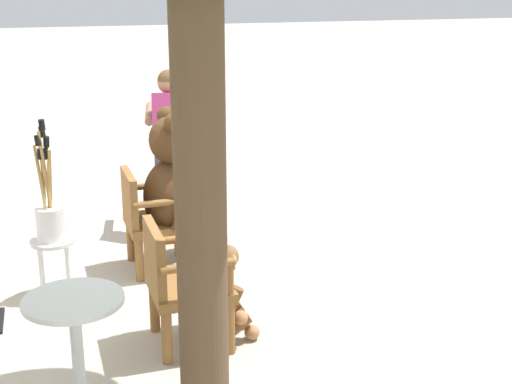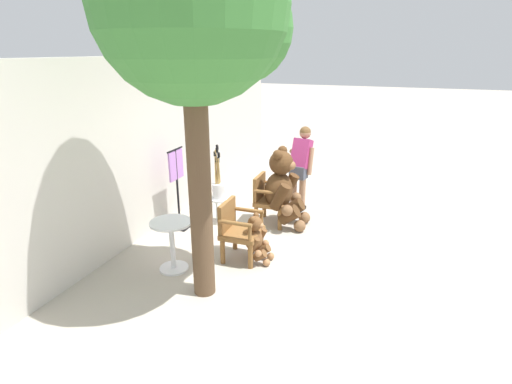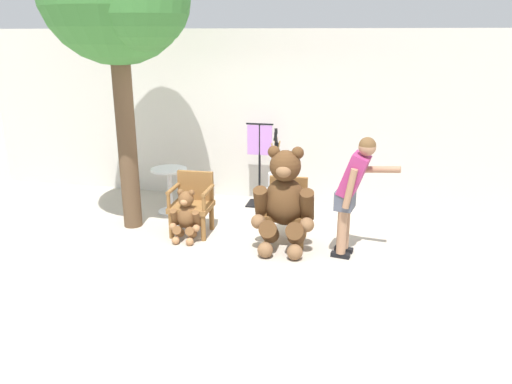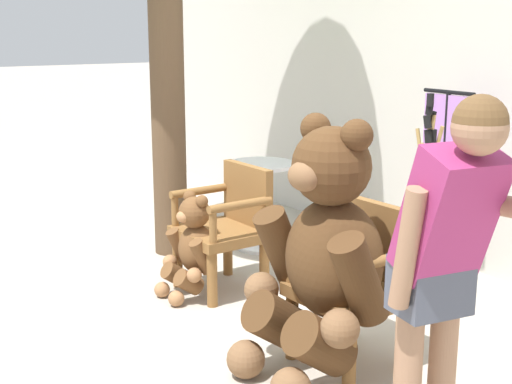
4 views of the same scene
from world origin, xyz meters
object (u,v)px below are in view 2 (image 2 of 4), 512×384
object	(u,v)px
person_visitor	(301,162)
clothing_display_stand	(177,186)
teddy_bear_small	(256,239)
wooden_chair_right	(269,198)
brush_bucket	(218,187)
white_stool	(219,204)
patio_tree	(200,13)
teddy_bear_large	(283,188)
round_side_table	(172,240)
wooden_chair_left	(238,229)

from	to	relation	value
person_visitor	clothing_display_stand	world-z (taller)	person_visitor
teddy_bear_small	clothing_display_stand	size ratio (longest dim) A/B	0.53
wooden_chair_right	brush_bucket	distance (m)	0.89
white_stool	clothing_display_stand	size ratio (longest dim) A/B	0.34
clothing_display_stand	patio_tree	bearing A→B (deg)	-138.06
teddy_bear_small	white_stool	xyz separation A→B (m)	(1.04, 1.09, 0.00)
brush_bucket	white_stool	bearing A→B (deg)	-83.07
brush_bucket	clothing_display_stand	distance (m)	0.69
wooden_chair_right	white_stool	xyz separation A→B (m)	(-0.30, 0.81, -0.11)
brush_bucket	teddy_bear_large	bearing A→B (deg)	-73.91
person_visitor	clothing_display_stand	distance (m)	2.32
round_side_table	clothing_display_stand	size ratio (longest dim) A/B	0.53
wooden_chair_left	brush_bucket	distance (m)	1.34
teddy_bear_small	wooden_chair_right	bearing A→B (deg)	11.79
brush_bucket	clothing_display_stand	size ratio (longest dim) A/B	0.69
person_visitor	round_side_table	xyz separation A→B (m)	(-2.84, 1.04, -0.47)
wooden_chair_left	wooden_chair_right	bearing A→B (deg)	-0.00
person_visitor	brush_bucket	bearing A→B (deg)	135.70
white_stool	round_side_table	bearing A→B (deg)	-176.67
white_stool	round_side_table	world-z (taller)	round_side_table
teddy_bear_large	person_visitor	bearing A→B (deg)	-5.19
teddy_bear_large	brush_bucket	size ratio (longest dim) A/B	1.45
wooden_chair_left	teddy_bear_small	xyz separation A→B (m)	(0.00, -0.28, -0.11)
person_visitor	brush_bucket	size ratio (longest dim) A/B	1.65
white_stool	brush_bucket	xyz separation A→B (m)	(-0.00, 0.00, 0.31)
teddy_bear_large	teddy_bear_small	bearing A→B (deg)	-178.92
teddy_bear_small	brush_bucket	bearing A→B (deg)	46.25
white_stool	teddy_bear_small	bearing A→B (deg)	-133.80
teddy_bear_large	person_visitor	distance (m)	0.90
wooden_chair_left	person_visitor	world-z (taller)	person_visitor
round_side_table	teddy_bear_small	bearing A→B (deg)	-57.63
teddy_bear_large	teddy_bear_small	size ratio (longest dim) A/B	1.90
round_side_table	wooden_chair_left	bearing A→B (deg)	-48.60
teddy_bear_large	white_stool	distance (m)	1.15
teddy_bear_large	teddy_bear_small	world-z (taller)	teddy_bear_large
teddy_bear_large	patio_tree	distance (m)	3.40
round_side_table	wooden_chair_right	bearing A→B (deg)	-19.78
wooden_chair_right	round_side_table	distance (m)	2.09
teddy_bear_small	white_stool	distance (m)	1.51
brush_bucket	round_side_table	bearing A→B (deg)	-176.62
wooden_chair_right	person_visitor	world-z (taller)	person_visitor
clothing_display_stand	person_visitor	bearing A→B (deg)	-48.21
wooden_chair_left	white_stool	size ratio (longest dim) A/B	1.87
brush_bucket	patio_tree	xyz separation A→B (m)	(-1.92, -0.81, 2.56)
teddy_bear_small	patio_tree	distance (m)	3.02
wooden_chair_right	round_side_table	world-z (taller)	wooden_chair_right
brush_bucket	wooden_chair_right	bearing A→B (deg)	-69.48
patio_tree	white_stool	bearing A→B (deg)	22.76
teddy_bear_large	white_stool	world-z (taller)	teddy_bear_large
white_stool	round_side_table	size ratio (longest dim) A/B	0.64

